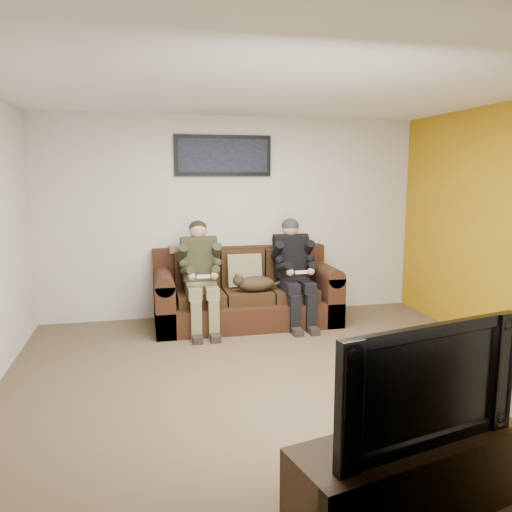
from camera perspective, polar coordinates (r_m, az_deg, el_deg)
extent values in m
plane|color=brown|center=(4.76, 2.62, -13.71)|extent=(5.00, 5.00, 0.00)
plane|color=silver|center=(4.44, 2.88, 18.89)|extent=(5.00, 5.00, 0.00)
plane|color=beige|center=(6.60, -2.52, 4.41)|extent=(5.00, 0.00, 5.00)
plane|color=beige|center=(2.36, 17.60, -4.75)|extent=(5.00, 0.00, 5.00)
cube|color=#361C10|center=(6.33, -1.11, -6.35)|extent=(2.26, 0.98, 0.31)
cube|color=#361C10|center=(6.59, -1.81, -1.58)|extent=(2.26, 0.21, 0.62)
cube|color=#361C10|center=(6.17, -10.46, -5.43)|extent=(0.23, 0.98, 0.62)
cube|color=#361C10|center=(6.56, 7.64, -4.46)|extent=(0.23, 0.98, 0.62)
cylinder|color=#361C10|center=(6.10, -10.55, -2.62)|extent=(0.23, 0.98, 0.23)
cylinder|color=#361C10|center=(6.50, 7.70, -1.82)|extent=(0.23, 0.98, 0.23)
cube|color=#33200F|center=(6.13, -6.39, -4.72)|extent=(0.56, 0.62, 0.14)
cube|color=#33200F|center=(6.35, -6.73, -1.48)|extent=(0.56, 0.14, 0.45)
cube|color=#33200F|center=(6.22, -1.02, -4.46)|extent=(0.56, 0.62, 0.14)
cube|color=#33200F|center=(6.44, -1.57, -1.28)|extent=(0.56, 0.14, 0.45)
cube|color=#33200F|center=(6.36, 4.14, -4.18)|extent=(0.56, 0.62, 0.14)
cube|color=#33200F|center=(6.58, 3.43, -1.07)|extent=(0.56, 0.14, 0.45)
cube|color=#857B57|center=(6.33, -1.36, -1.65)|extent=(0.43, 0.21, 0.43)
cube|color=tan|center=(6.43, -7.81, 0.84)|extent=(0.46, 0.23, 0.08)
cube|color=olive|center=(6.07, -6.38, -3.49)|extent=(0.36, 0.30, 0.14)
cube|color=#2D2E1C|center=(6.11, -6.53, -0.54)|extent=(0.40, 0.30, 0.53)
cylinder|color=#2D2E1C|center=(6.10, -6.59, 1.43)|extent=(0.44, 0.18, 0.18)
sphere|color=tan|center=(6.10, -6.64, 2.95)|extent=(0.21, 0.21, 0.21)
cube|color=olive|center=(5.87, -7.12, -4.05)|extent=(0.15, 0.42, 0.13)
cube|color=olive|center=(5.89, -5.18, -3.96)|extent=(0.15, 0.42, 0.13)
cube|color=olive|center=(5.75, -6.86, -7.28)|extent=(0.12, 0.13, 0.45)
cube|color=olive|center=(5.77, -4.87, -7.18)|extent=(0.12, 0.13, 0.45)
cube|color=black|center=(5.73, -6.74, -9.29)|extent=(0.11, 0.26, 0.08)
cube|color=black|center=(5.75, -4.73, -9.18)|extent=(0.11, 0.26, 0.08)
cylinder|color=#2D2E1C|center=(6.01, -8.37, 0.22)|extent=(0.11, 0.30, 0.28)
cylinder|color=#2D2E1C|center=(6.05, -4.59, 0.35)|extent=(0.11, 0.30, 0.28)
cylinder|color=#2D2E1C|center=(5.82, -7.87, -1.66)|extent=(0.14, 0.32, 0.15)
cylinder|color=#2D2E1C|center=(5.86, -4.55, -1.53)|extent=(0.14, 0.32, 0.15)
sphere|color=tan|center=(5.72, -7.35, -2.36)|extent=(0.09, 0.09, 0.09)
sphere|color=tan|center=(5.75, -4.77, -2.25)|extent=(0.09, 0.09, 0.09)
cube|color=white|center=(5.71, -6.03, -2.34)|extent=(0.15, 0.04, 0.03)
ellipsoid|color=black|center=(6.11, -6.66, 3.24)|extent=(0.22, 0.22, 0.17)
cube|color=black|center=(6.30, 4.24, -2.98)|extent=(0.36, 0.30, 0.14)
cube|color=black|center=(6.34, 4.00, -0.15)|extent=(0.40, 0.30, 0.53)
cylinder|color=black|center=(6.33, 3.97, 1.76)|extent=(0.44, 0.18, 0.18)
sphere|color=tan|center=(6.33, 3.94, 3.22)|extent=(0.21, 0.21, 0.21)
cube|color=black|center=(6.09, 3.89, -3.51)|extent=(0.15, 0.42, 0.13)
cube|color=black|center=(6.15, 5.67, -3.41)|extent=(0.15, 0.42, 0.13)
cube|color=black|center=(5.98, 4.41, -6.60)|extent=(0.12, 0.13, 0.45)
cube|color=black|center=(6.04, 6.23, -6.46)|extent=(0.12, 0.13, 0.45)
cube|color=black|center=(5.96, 4.62, -8.52)|extent=(0.11, 0.26, 0.08)
cube|color=black|center=(6.02, 6.45, -8.37)|extent=(0.11, 0.26, 0.08)
cylinder|color=black|center=(6.20, 2.43, 0.59)|extent=(0.11, 0.30, 0.28)
cylinder|color=black|center=(6.32, 5.93, 0.71)|extent=(0.11, 0.30, 0.28)
cylinder|color=black|center=(6.03, 3.25, -1.21)|extent=(0.14, 0.32, 0.15)
cylinder|color=black|center=(6.13, 6.30, -1.07)|extent=(0.14, 0.32, 0.15)
sphere|color=tan|center=(5.94, 3.93, -1.87)|extent=(0.09, 0.09, 0.09)
sphere|color=tan|center=(6.02, 6.31, -1.75)|extent=(0.09, 0.09, 0.09)
cube|color=white|center=(5.96, 5.19, -1.85)|extent=(0.15, 0.04, 0.03)
ellipsoid|color=black|center=(6.33, 3.94, 3.49)|extent=(0.22, 0.22, 0.19)
ellipsoid|color=#49351D|center=(6.08, -0.04, -3.18)|extent=(0.47, 0.26, 0.19)
sphere|color=#49351D|center=(5.99, -2.03, -2.82)|extent=(0.14, 0.14, 0.14)
cone|color=#49351D|center=(5.94, -2.16, -2.24)|extent=(0.04, 0.04, 0.04)
cone|color=#49351D|center=(6.01, -2.28, -2.11)|extent=(0.04, 0.04, 0.04)
cylinder|color=#49351D|center=(6.19, 2.03, -3.29)|extent=(0.26, 0.13, 0.08)
cube|color=black|center=(6.53, -3.78, 11.37)|extent=(1.25, 0.04, 0.52)
cube|color=black|center=(6.50, -3.74, 11.38)|extent=(1.15, 0.01, 0.42)
cube|color=black|center=(3.12, 17.16, -22.77)|extent=(1.46, 0.75, 0.44)
imported|color=black|center=(2.87, 17.70, -13.30)|extent=(1.17, 0.41, 0.67)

